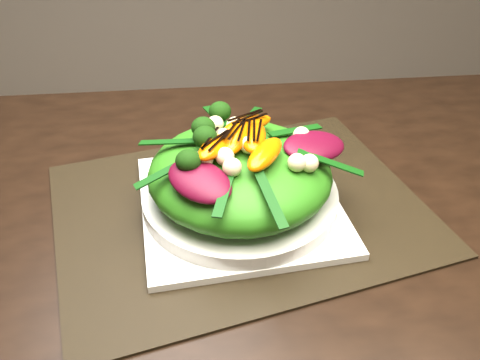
{
  "coord_description": "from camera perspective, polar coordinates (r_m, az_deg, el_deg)",
  "views": [
    {
      "loc": [
        -0.23,
        -0.42,
        1.16
      ],
      "look_at": [
        -0.18,
        0.09,
        0.8
      ],
      "focal_mm": 38.0,
      "sensor_mm": 36.0,
      "label": 1
    }
  ],
  "objects": [
    {
      "name": "dining_table",
      "position": [
        0.64,
        16.86,
        -8.3
      ],
      "size": [
        1.6,
        0.9,
        0.75
      ],
      "primitive_type": "cube",
      "color": "black",
      "rests_on": "floor"
    },
    {
      "name": "broccoli_floret",
      "position": [
        0.62,
        -5.63,
        6.11
      ],
      "size": [
        0.05,
        0.05,
        0.04
      ],
      "primitive_type": "sphere",
      "rotation": [
        0.0,
        0.0,
        -0.4
      ],
      "color": "black",
      "rests_on": "lettuce_mound"
    },
    {
      "name": "salad_bowl",
      "position": [
        0.64,
        0.0,
        -1.74
      ],
      "size": [
        0.3,
        0.3,
        0.02
      ],
      "primitive_type": "cylinder",
      "rotation": [
        0.0,
        0.0,
        0.28
      ],
      "color": "silver",
      "rests_on": "plate_base"
    },
    {
      "name": "placemat",
      "position": [
        0.65,
        0.0,
        -3.16
      ],
      "size": [
        0.52,
        0.44,
        0.0
      ],
      "primitive_type": "cube",
      "rotation": [
        0.0,
        0.0,
        0.23
      ],
      "color": "black",
      "rests_on": "dining_table"
    },
    {
      "name": "radicchio_leaf",
      "position": [
        0.61,
        8.32,
        3.78
      ],
      "size": [
        0.09,
        0.08,
        0.02
      ],
      "primitive_type": "ellipsoid",
      "rotation": [
        0.0,
        0.0,
        0.34
      ],
      "color": "#49071A",
      "rests_on": "lettuce_mound"
    },
    {
      "name": "macadamia_nut",
      "position": [
        0.57,
        4.06,
        2.48
      ],
      "size": [
        0.03,
        0.03,
        0.02
      ],
      "primitive_type": "sphere",
      "rotation": [
        0.0,
        0.0,
        0.37
      ],
      "color": "beige",
      "rests_on": "lettuce_mound"
    },
    {
      "name": "plate_base",
      "position": [
        0.65,
        0.0,
        -2.71
      ],
      "size": [
        0.27,
        0.27,
        0.01
      ],
      "primitive_type": "cube",
      "rotation": [
        0.0,
        0.0,
        0.1
      ],
      "color": "white",
      "rests_on": "placemat"
    },
    {
      "name": "orange_segment",
      "position": [
        0.6,
        -1.77,
        5.14
      ],
      "size": [
        0.07,
        0.06,
        0.02
      ],
      "primitive_type": "ellipsoid",
      "rotation": [
        0.0,
        0.0,
        0.55
      ],
      "color": "#DB5903",
      "rests_on": "lettuce_mound"
    },
    {
      "name": "balsamic_drizzle",
      "position": [
        0.6,
        -1.78,
        5.93
      ],
      "size": [
        0.03,
        0.02,
        0.0
      ],
      "primitive_type": "cube",
      "rotation": [
        0.0,
        0.0,
        0.55
      ],
      "color": "black",
      "rests_on": "orange_segment"
    },
    {
      "name": "lettuce_mound",
      "position": [
        0.62,
        0.0,
        0.85
      ],
      "size": [
        0.29,
        0.29,
        0.08
      ],
      "primitive_type": "ellipsoid",
      "rotation": [
        0.0,
        0.0,
        -0.38
      ],
      "color": "#337E17",
      "rests_on": "salad_bowl"
    }
  ]
}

